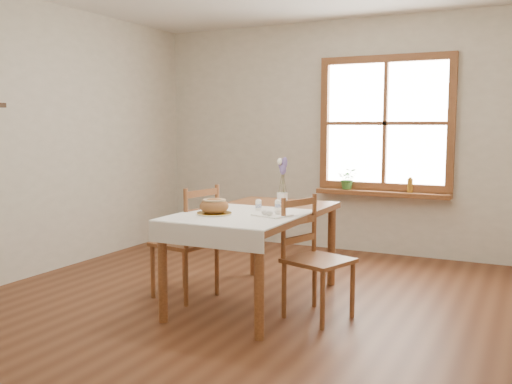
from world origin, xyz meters
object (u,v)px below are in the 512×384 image
at_px(chair_left, 185,241).
at_px(chair_right, 319,259).
at_px(bread_plate, 214,214).
at_px(dining_table, 256,221).
at_px(flower_vase, 282,200).

relative_size(chair_left, chair_right, 1.04).
relative_size(chair_right, bread_plate, 3.49).
xyz_separation_m(dining_table, chair_left, (-0.59, -0.14, -0.19)).
relative_size(chair_right, flower_vase, 8.82).
bearing_deg(chair_right, flower_vase, 64.02).
bearing_deg(flower_vase, bread_plate, -108.39).
height_order(chair_left, bread_plate, chair_left).
distance_m(bread_plate, flower_vase, 0.77).
bearing_deg(bread_plate, chair_left, 151.21).
height_order(chair_left, chair_right, chair_left).
bearing_deg(dining_table, bread_plate, -113.87).
height_order(chair_left, flower_vase, chair_left).
bearing_deg(chair_left, flower_vase, 136.59).
bearing_deg(bread_plate, dining_table, 66.13).
bearing_deg(chair_right, dining_table, 93.89).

